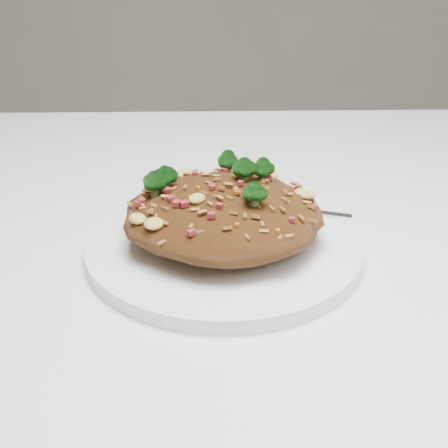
{
  "coord_description": "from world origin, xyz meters",
  "views": [
    {
      "loc": [
        0.01,
        -0.53,
        1.04
      ],
      "look_at": [
        0.02,
        -0.03,
        0.78
      ],
      "focal_mm": 50.0,
      "sensor_mm": 36.0,
      "label": 1
    }
  ],
  "objects_px": {
    "dining_table": "(202,315)",
    "fried_rice": "(224,207)",
    "plate": "(224,245)",
    "fork": "(278,208)"
  },
  "relations": [
    {
      "from": "plate",
      "to": "fried_rice",
      "type": "height_order",
      "value": "fried_rice"
    },
    {
      "from": "dining_table",
      "to": "fried_rice",
      "type": "height_order",
      "value": "fried_rice"
    },
    {
      "from": "plate",
      "to": "fork",
      "type": "bearing_deg",
      "value": 46.45
    },
    {
      "from": "plate",
      "to": "dining_table",
      "type": "bearing_deg",
      "value": 129.13
    },
    {
      "from": "plate",
      "to": "fried_rice",
      "type": "xyz_separation_m",
      "value": [
        -0.0,
        0.0,
        0.04
      ]
    },
    {
      "from": "dining_table",
      "to": "fried_rice",
      "type": "bearing_deg",
      "value": -50.25
    },
    {
      "from": "plate",
      "to": "fork",
      "type": "distance_m",
      "value": 0.08
    },
    {
      "from": "dining_table",
      "to": "plate",
      "type": "bearing_deg",
      "value": -50.87
    },
    {
      "from": "fried_rice",
      "to": "fork",
      "type": "relative_size",
      "value": 1.12
    },
    {
      "from": "dining_table",
      "to": "fried_rice",
      "type": "distance_m",
      "value": 0.14
    }
  ]
}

